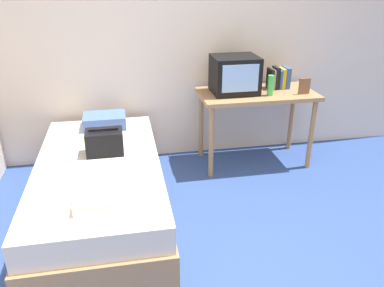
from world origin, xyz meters
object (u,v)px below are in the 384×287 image
Objects in this scene: remote_silver at (68,157)px; folded_towel at (96,201)px; handbag at (105,142)px; water_bottle at (270,85)px; pillow at (105,121)px; desk at (256,102)px; book_row at (279,78)px; bed at (101,189)px; magazine at (76,185)px; tv at (235,75)px; remote_dark at (105,197)px; picture_frame at (304,86)px.

folded_towel is at bearing -71.63° from remote_silver.
handbag reaches higher than folded_towel.
handbag is 1.07× the size of folded_towel.
pillow is at bearing 174.03° from water_bottle.
remote_silver is (-1.80, -0.61, -0.17)m from desk.
desk is 1.61m from handbag.
folded_towel is (-1.63, -1.24, -0.34)m from water_bottle.
book_row reaches higher than remote_silver.
bed is 0.82m from pillow.
tv is at bearing 36.82° from magazine.
tv is 0.36m from water_bottle.
tv is 1.10× the size of pillow.
desk is at bearing 40.50° from remote_dark.
handbag is 2.08× the size of remote_silver.
remote_dark is at bearing -143.95° from water_bottle.
folded_towel is at bearing -138.59° from desk.
bed is 7.14× the size of folded_towel.
book_row is 2.21m from remote_silver.
magazine is 0.46m from remote_silver.
tv is at bearing 46.77° from folded_towel.
water_bottle reaches higher than bed.
remote_dark is at bearing -65.64° from remote_silver.
handbag is 0.80m from folded_towel.
water_bottle reaches higher than picture_frame.
picture_frame is at bearing -18.72° from desk.
book_row is at bearing 19.28° from remote_silver.
handbag is at bearing -167.71° from picture_frame.
remote_dark is (0.07, -0.56, 0.26)m from bed.
remote_silver is at bearing 108.37° from folded_towel.
water_bottle is (0.32, -0.16, -0.08)m from tv.
desk is at bearing -1.46° from pillow.
pillow is at bearing 91.23° from handbag.
picture_frame is 2.26m from remote_dark.
handbag is at bearing 68.14° from magazine.
handbag is (-1.77, -0.67, -0.28)m from book_row.
pillow is at bearing 86.34° from bed.
book_row is at bearing 123.33° from picture_frame.
book_row is 2.36m from folded_towel.
water_bottle is at bearing 15.43° from handbag.
desk reaches higher than folded_towel.
bed is 0.46m from magazine.
book_row is at bearing 2.22° from pillow.
remote_dark is 0.10m from folded_towel.
remote_silver is at bearing -170.99° from handbag.
picture_frame is 1.98m from pillow.
tv reaches higher than water_bottle.
pillow is at bearing 66.63° from remote_silver.
magazine is (-2.13, -0.92, -0.35)m from picture_frame.
bed is 6.67× the size of handbag.
pillow is 1.33× the size of handbag.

